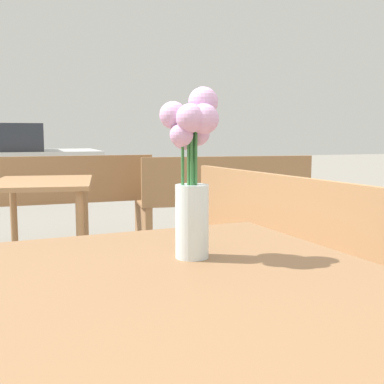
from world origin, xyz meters
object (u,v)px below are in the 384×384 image
object	(u,v)px
bench_middle	(54,198)
table_back	(43,198)
bench_far	(226,200)
flower_vase	(192,170)
table_front	(195,322)
bench_near	(259,259)

from	to	relation	value
bench_middle	table_back	bearing A→B (deg)	-97.59
bench_far	flower_vase	bearing A→B (deg)	-115.18
table_front	table_back	world-z (taller)	table_front
flower_vase	bench_near	world-z (taller)	flower_vase
bench_far	table_front	bearing A→B (deg)	-114.80
table_front	flower_vase	size ratio (longest dim) A/B	2.60
flower_vase	bench_middle	bearing A→B (deg)	91.74
table_front	bench_near	size ratio (longest dim) A/B	0.69
bench_middle	bench_far	xyz separation A→B (m)	(1.43, -0.56, -0.01)
bench_far	table_back	distance (m)	1.64
bench_middle	bench_far	size ratio (longest dim) A/B	1.13
bench_near	bench_middle	world-z (taller)	same
table_front	bench_middle	size ratio (longest dim) A/B	0.59
bench_middle	table_back	distance (m)	1.04
bench_near	bench_middle	xyz separation A→B (m)	(-0.77, 2.45, 0.01)
flower_vase	bench_middle	size ratio (longest dim) A/B	0.23
flower_vase	bench_far	size ratio (longest dim) A/B	0.26
table_front	table_back	bearing A→B (deg)	94.51
flower_vase	bench_near	distance (m)	1.25
table_front	table_back	distance (m)	2.51
bench_middle	bench_far	world-z (taller)	same
bench_middle	bench_far	distance (m)	1.53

